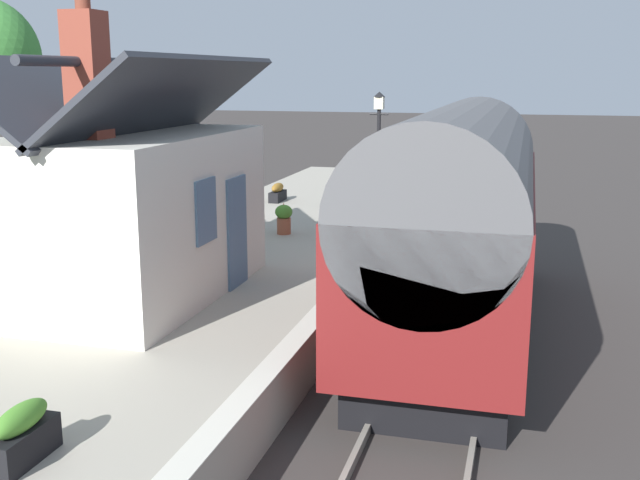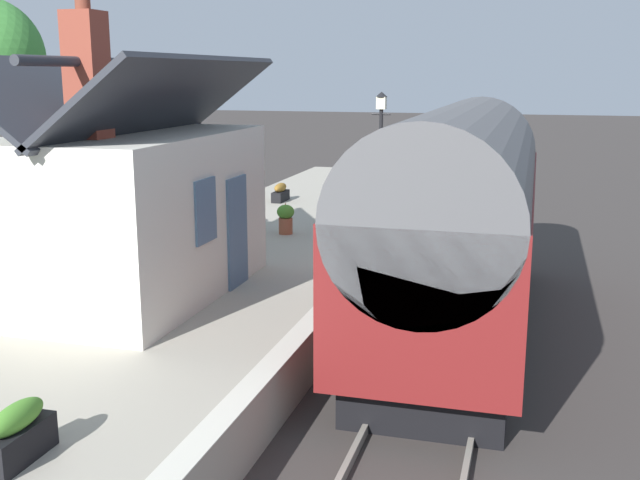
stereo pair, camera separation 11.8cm
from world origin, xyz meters
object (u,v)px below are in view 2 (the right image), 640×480
object	(u,v)px
planter_corner_building	(18,434)
lamp_post_platform	(381,132)
train	(458,219)
planter_bench_left	(358,204)
bench_by_lamp	(366,176)
planter_edge_near	(228,209)
station_building	(131,208)
planter_edge_far	(280,193)
bench_mid_platform	(347,189)
planter_by_door	(236,222)
station_sign_board	(366,185)
planter_under_sign	(286,218)

from	to	relation	value
planter_corner_building	lamp_post_platform	size ratio (longest dim) A/B	0.26
train	planter_bench_left	xyz separation A→B (m)	(5.94, 3.28, -0.84)
bench_by_lamp	planter_corner_building	size ratio (longest dim) A/B	1.55
bench_by_lamp	planter_edge_near	world-z (taller)	planter_edge_near
train	planter_edge_near	world-z (taller)	train
train	station_building	distance (m)	6.03
train	station_building	bearing A→B (deg)	109.58
planter_edge_far	planter_corner_building	size ratio (longest dim) A/B	1.02
planter_corner_building	bench_mid_platform	bearing A→B (deg)	1.88
bench_mid_platform	planter_edge_far	bearing A→B (deg)	93.47
planter_by_door	lamp_post_platform	size ratio (longest dim) A/B	0.20
planter_corner_building	bench_by_lamp	bearing A→B (deg)	1.84
lamp_post_platform	station_sign_board	distance (m)	1.61
planter_by_door	bench_by_lamp	bearing A→B (deg)	-9.44
station_sign_board	planter_by_door	bearing A→B (deg)	117.56
train	planter_under_sign	xyz separation A→B (m)	(3.84, 4.68, -0.92)
lamp_post_platform	station_sign_board	bearing A→B (deg)	169.00
bench_mid_platform	planter_edge_far	distance (m)	2.17
bench_by_lamp	station_sign_board	size ratio (longest dim) A/B	0.90
train	planter_by_door	world-z (taller)	train
planter_edge_near	planter_corner_building	size ratio (longest dim) A/B	1.02
planter_edge_near	planter_bench_left	world-z (taller)	planter_bench_left
bench_mid_platform	train	bearing A→B (deg)	-153.89
bench_mid_platform	planter_under_sign	distance (m)	4.89
train	station_sign_board	bearing A→B (deg)	30.56
train	station_building	world-z (taller)	station_building
planter_edge_far	planter_by_door	bearing A→B (deg)	-173.25
station_building	planter_edge_far	xyz separation A→B (m)	(10.60, 0.76, -1.34)
planter_edge_near	planter_by_door	size ratio (longest dim) A/B	1.29
planter_edge_near	planter_bench_left	size ratio (longest dim) A/B	0.96
bench_mid_platform	station_sign_board	world-z (taller)	station_sign_board
station_sign_board	bench_mid_platform	bearing A→B (deg)	20.22
planter_edge_far	planter_by_door	size ratio (longest dim) A/B	1.30
planter_bench_left	planter_edge_near	bearing A→B (deg)	121.47
bench_mid_platform	planter_bench_left	distance (m)	2.94
planter_under_sign	planter_bench_left	xyz separation A→B (m)	(2.11, -1.39, 0.08)
planter_under_sign	bench_by_lamp	bearing A→B (deg)	-2.29
planter_edge_far	planter_bench_left	xyz separation A→B (m)	(-2.64, -3.14, 0.22)
planter_corner_building	station_building	bearing A→B (deg)	18.20
bench_mid_platform	lamp_post_platform	distance (m)	3.95
station_building	planter_bench_left	xyz separation A→B (m)	(7.96, -2.39, -1.12)
planter_bench_left	station_sign_board	world-z (taller)	station_sign_board
planter_edge_far	planter_bench_left	bearing A→B (deg)	-130.01
bench_by_lamp	planter_under_sign	size ratio (longest dim) A/B	1.74
bench_by_lamp	lamp_post_platform	distance (m)	6.67
bench_by_lamp	planter_corner_building	xyz separation A→B (m)	(-19.79, -0.63, -0.17)
planter_edge_far	station_building	bearing A→B (deg)	-175.91
planter_corner_building	train	bearing A→B (deg)	-25.12
planter_corner_building	station_sign_board	distance (m)	12.78
planter_bench_left	station_sign_board	size ratio (longest dim) A/B	0.61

